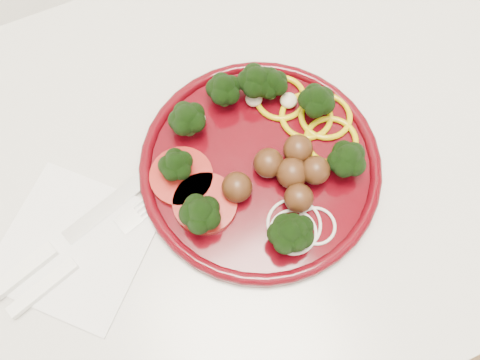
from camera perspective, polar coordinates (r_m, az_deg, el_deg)
name	(u,v)px	position (r m, az deg, el deg)	size (l,w,h in m)	color
counter	(295,229)	(1.07, 5.86, -5.21)	(2.40, 0.60, 0.90)	silver
plate	(261,160)	(0.60, 2.29, 2.10)	(0.28, 0.28, 0.06)	#410309
napkin	(75,245)	(0.61, -17.22, -6.66)	(0.15, 0.15, 0.00)	white
knife	(49,252)	(0.61, -19.70, -7.20)	(0.21, 0.08, 0.01)	silver
fork	(61,273)	(0.60, -18.51, -9.41)	(0.19, 0.07, 0.01)	white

